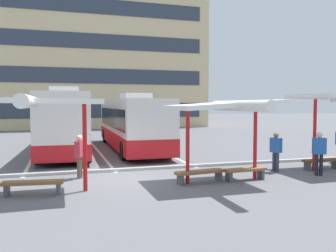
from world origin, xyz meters
The scene contains 17 objects.
ground_plane centered at (0.00, 0.00, 0.00)m, with size 160.00×160.00×0.00m, color slate.
terminal_building centered at (0.03, 34.37, 7.85)m, with size 31.47×13.12×18.41m.
coach_bus_0 centered at (-1.83, 9.06, 1.78)m, with size 3.26×12.48×3.81m.
coach_bus_1 centered at (2.12, 8.79, 1.60)m, with size 2.82×12.11×3.50m.
lane_stripe_0 centered at (-3.64, 8.32, 0.00)m, with size 0.16×14.00×0.01m, color white.
lane_stripe_1 centered at (0.00, 8.32, 0.00)m, with size 0.16×14.00×0.01m, color white.
lane_stripe_2 centered at (3.64, 8.32, 0.00)m, with size 0.16×14.00×0.01m, color white.
waiting_shelter_1 centered at (-3.06, -1.76, 2.88)m, with size 4.23×4.44×3.11m.
bench_2 centered at (-3.06, -1.57, 0.34)m, with size 1.89×0.65×0.45m.
waiting_shelter_2 centered at (3.53, -1.73, 2.76)m, with size 3.75×4.54×3.03m.
bench_3 centered at (2.63, -1.48, 0.34)m, with size 1.94×0.67×0.45m.
bench_4 centered at (4.43, -1.57, 0.34)m, with size 1.72×0.53×0.45m.
bench_5 centered at (8.74, -0.58, 0.34)m, with size 1.85×0.50×0.45m.
platform_kerb centered at (0.00, 1.60, 0.06)m, with size 44.00×0.24×0.12m, color #ADADA8.
waiting_passenger_0 centered at (7.68, -1.67, 1.02)m, with size 0.55×0.38×1.75m.
waiting_passenger_2 centered at (6.50, -0.45, 0.96)m, with size 0.37×0.53×1.67m.
waiting_passenger_3 centered at (-1.51, 0.63, 0.97)m, with size 0.41×0.53×1.68m.
Camera 1 is at (-2.24, -13.37, 2.86)m, focal length 38.01 mm.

